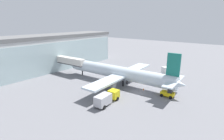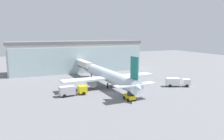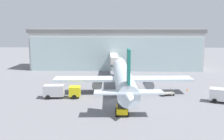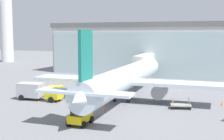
{
  "view_description": "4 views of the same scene",
  "coord_description": "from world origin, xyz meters",
  "px_view_note": "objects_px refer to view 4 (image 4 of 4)",
  "views": [
    {
      "loc": [
        -39.07,
        -20.31,
        18.25
      ],
      "look_at": [
        0.89,
        10.18,
        4.03
      ],
      "focal_mm": 28.0,
      "sensor_mm": 36.0,
      "label": 1
    },
    {
      "loc": [
        -23.74,
        -53.36,
        16.42
      ],
      "look_at": [
        2.85,
        7.92,
        5.17
      ],
      "focal_mm": 35.0,
      "sensor_mm": 36.0,
      "label": 2
    },
    {
      "loc": [
        0.25,
        -48.45,
        14.69
      ],
      "look_at": [
        -0.77,
        8.06,
        4.82
      ],
      "focal_mm": 42.0,
      "sensor_mm": 36.0,
      "label": 3
    },
    {
      "loc": [
        17.07,
        -38.4,
        10.48
      ],
      "look_at": [
        -0.56,
        7.75,
        4.66
      ],
      "focal_mm": 50.0,
      "sensor_mm": 36.0,
      "label": 4
    }
  ],
  "objects_px": {
    "catering_truck": "(38,91)",
    "safety_cone_nose": "(105,109)",
    "pushback_tug": "(80,117)",
    "airplane": "(125,78)",
    "baggage_cart": "(181,105)",
    "safety_cone_wingtip": "(222,103)",
    "jet_bridge": "(146,60)"
  },
  "relations": [
    {
      "from": "pushback_tug",
      "to": "safety_cone_wingtip",
      "type": "distance_m",
      "value": 22.12
    },
    {
      "from": "pushback_tug",
      "to": "safety_cone_wingtip",
      "type": "relative_size",
      "value": 5.83
    },
    {
      "from": "safety_cone_wingtip",
      "to": "jet_bridge",
      "type": "bearing_deg",
      "value": 130.4
    },
    {
      "from": "jet_bridge",
      "to": "baggage_cart",
      "type": "relative_size",
      "value": 4.73
    },
    {
      "from": "airplane",
      "to": "baggage_cart",
      "type": "distance_m",
      "value": 10.2
    },
    {
      "from": "airplane",
      "to": "safety_cone_nose",
      "type": "relative_size",
      "value": 70.66
    },
    {
      "from": "catering_truck",
      "to": "safety_cone_wingtip",
      "type": "distance_m",
      "value": 28.03
    },
    {
      "from": "safety_cone_nose",
      "to": "safety_cone_wingtip",
      "type": "xyz_separation_m",
      "value": [
        14.68,
        9.29,
        0.0
      ]
    },
    {
      "from": "catering_truck",
      "to": "safety_cone_nose",
      "type": "relative_size",
      "value": 13.46
    },
    {
      "from": "catering_truck",
      "to": "pushback_tug",
      "type": "height_order",
      "value": "catering_truck"
    },
    {
      "from": "pushback_tug",
      "to": "jet_bridge",
      "type": "bearing_deg",
      "value": 2.58
    },
    {
      "from": "baggage_cart",
      "to": "safety_cone_nose",
      "type": "distance_m",
      "value": 10.63
    },
    {
      "from": "jet_bridge",
      "to": "safety_cone_wingtip",
      "type": "bearing_deg",
      "value": -141.81
    },
    {
      "from": "jet_bridge",
      "to": "safety_cone_nose",
      "type": "xyz_separation_m",
      "value": [
        2.09,
        -29.0,
        -4.24
      ]
    },
    {
      "from": "catering_truck",
      "to": "pushback_tug",
      "type": "distance_m",
      "value": 15.58
    },
    {
      "from": "baggage_cart",
      "to": "safety_cone_wingtip",
      "type": "height_order",
      "value": "baggage_cart"
    },
    {
      "from": "safety_cone_wingtip",
      "to": "airplane",
      "type": "bearing_deg",
      "value": -175.9
    },
    {
      "from": "catering_truck",
      "to": "safety_cone_wingtip",
      "type": "height_order",
      "value": "catering_truck"
    },
    {
      "from": "airplane",
      "to": "safety_cone_nose",
      "type": "height_order",
      "value": "airplane"
    },
    {
      "from": "baggage_cart",
      "to": "pushback_tug",
      "type": "height_order",
      "value": "pushback_tug"
    },
    {
      "from": "airplane",
      "to": "baggage_cart",
      "type": "bearing_deg",
      "value": -110.84
    },
    {
      "from": "safety_cone_nose",
      "to": "safety_cone_wingtip",
      "type": "relative_size",
      "value": 1.0
    },
    {
      "from": "jet_bridge",
      "to": "airplane",
      "type": "height_order",
      "value": "airplane"
    },
    {
      "from": "catering_truck",
      "to": "jet_bridge",
      "type": "bearing_deg",
      "value": 65.35
    },
    {
      "from": "safety_cone_nose",
      "to": "safety_cone_wingtip",
      "type": "height_order",
      "value": "same"
    },
    {
      "from": "airplane",
      "to": "pushback_tug",
      "type": "relative_size",
      "value": 12.13
    },
    {
      "from": "baggage_cart",
      "to": "safety_cone_wingtip",
      "type": "relative_size",
      "value": 5.66
    },
    {
      "from": "jet_bridge",
      "to": "pushback_tug",
      "type": "relative_size",
      "value": 4.59
    },
    {
      "from": "pushback_tug",
      "to": "safety_cone_nose",
      "type": "xyz_separation_m",
      "value": [
        0.37,
        6.9,
        -0.7
      ]
    },
    {
      "from": "baggage_cart",
      "to": "airplane",
      "type": "bearing_deg",
      "value": 146.73
    },
    {
      "from": "jet_bridge",
      "to": "pushback_tug",
      "type": "height_order",
      "value": "jet_bridge"
    },
    {
      "from": "safety_cone_nose",
      "to": "baggage_cart",
      "type": "bearing_deg",
      "value": 28.6
    }
  ]
}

